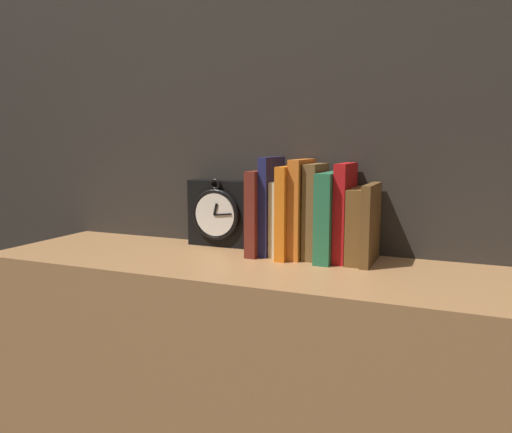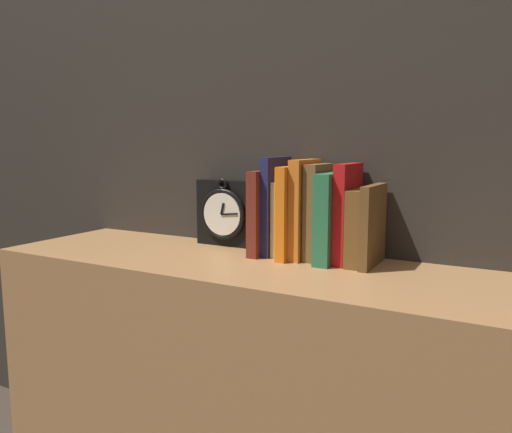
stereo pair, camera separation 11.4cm
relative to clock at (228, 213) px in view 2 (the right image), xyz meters
The scene contains 13 objects.
wall_back 0.54m from the clock, 21.56° to the left, with size 6.00×0.05×2.60m.
bookshelf 0.49m from the clock, 41.41° to the right, with size 1.33×0.38×0.70m.
clock is the anchor object (origin of this frame).
book_slot0_maroon 0.14m from the clock, 17.54° to the right, with size 0.03×0.15×0.21m.
book_slot1_navy 0.17m from the clock, 11.91° to the right, with size 0.02×0.13×0.24m.
book_slot2_cream 0.19m from the clock, ahead, with size 0.02×0.12×0.18m.
book_slot3_orange 0.22m from the clock, 12.27° to the right, with size 0.02×0.16×0.22m.
book_slot4_orange 0.25m from the clock, ahead, with size 0.03×0.14×0.24m.
book_slot5_brown 0.28m from the clock, ahead, with size 0.03×0.13×0.23m.
book_slot6_green 0.32m from the clock, ahead, with size 0.04×0.16×0.21m.
book_slot7_red 0.35m from the clock, ahead, with size 0.03×0.13×0.23m.
book_slot8_brown 0.38m from the clock, ahead, with size 0.03×0.14×0.17m.
book_slot9_brown 0.41m from the clock, ahead, with size 0.02×0.15×0.18m.
Camera 2 is at (0.54, -0.99, 0.97)m, focal length 35.00 mm.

